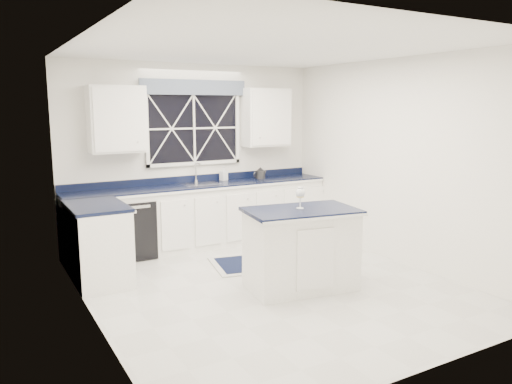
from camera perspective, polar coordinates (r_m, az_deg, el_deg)
ground at (r=5.96m, az=1.64°, el=-10.61°), size 4.50×4.50×0.00m
back_wall at (r=7.63m, az=-7.16°, el=4.24°), size 4.00×0.10×2.70m
base_cabinets at (r=7.22m, az=-8.01°, el=-3.32°), size 3.99×1.60×0.90m
countertop at (r=7.41m, az=-6.20°, el=0.75°), size 3.98×0.64×0.04m
dishwasher at (r=7.15m, az=-14.24°, el=-4.00°), size 0.60×0.58×0.82m
window at (r=7.56m, az=-7.10°, el=7.84°), size 1.65×0.09×1.26m
upper_cabinets at (r=7.44m, az=-6.74°, el=8.36°), size 3.10×0.34×0.90m
faucet at (r=7.56m, az=-6.81°, el=2.28°), size 0.05×0.20×0.30m
island at (r=5.77m, az=5.15°, el=-6.45°), size 1.34×0.93×0.93m
rug at (r=6.76m, az=0.95°, el=-8.00°), size 1.51×1.09×0.02m
kettle at (r=7.92m, az=0.48°, el=2.14°), size 0.26×0.18×0.18m
wine_glass at (r=5.65m, az=5.08°, el=-0.19°), size 0.10×0.10×0.25m
soap_bottle at (r=7.75m, az=-3.72°, el=2.13°), size 0.12×0.12×0.21m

